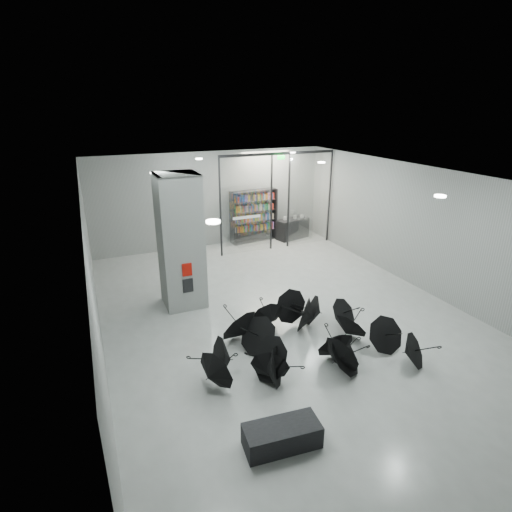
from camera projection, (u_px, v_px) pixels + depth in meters
name	position (u px, v px, depth m)	size (l,w,h in m)	color
room	(288.00, 222.00, 10.73)	(14.00, 14.02, 4.01)	gray
column	(180.00, 242.00, 11.83)	(1.20, 1.20, 4.00)	slate
fire_cabinet	(187.00, 270.00, 11.53)	(0.28, 0.04, 0.38)	#A50A07
info_panel	(188.00, 286.00, 11.70)	(0.30, 0.03, 0.42)	black
exit_sign	(281.00, 158.00, 15.83)	(0.30, 0.06, 0.15)	#0CE533
glass_partition	(278.00, 198.00, 16.58)	(5.06, 0.08, 4.00)	silver
bench	(282.00, 436.00, 7.22)	(1.38, 0.59, 0.44)	black
bookshelf	(254.00, 216.00, 17.81)	(2.10, 0.42, 2.31)	black
shop_counter	(293.00, 229.00, 18.41)	(1.52, 0.61, 0.91)	black
umbrella_cluster	(299.00, 344.00, 9.85)	(5.77, 4.03, 1.28)	black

